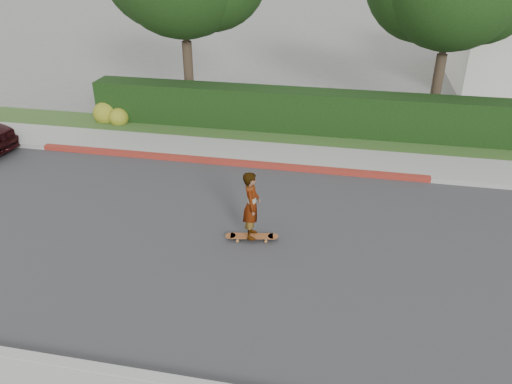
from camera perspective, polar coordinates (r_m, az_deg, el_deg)
ground at (r=11.31m, az=16.36°, el=-7.69°), size 120.00×120.00×0.00m
road at (r=11.31m, az=16.36°, el=-7.67°), size 60.00×8.00×0.01m
curb_far at (r=14.81m, az=15.52°, el=1.73°), size 60.00×0.20×0.15m
curb_red_section at (r=15.19m, az=-3.56°, el=3.45°), size 12.00×0.21×0.15m
sidewalk_far at (r=15.64m, az=15.37°, el=3.12°), size 60.00×1.60×0.12m
planting_strip at (r=17.11m, az=15.15°, el=5.31°), size 60.00×1.60×0.10m
hedge at (r=17.45m, az=5.42°, el=9.08°), size 15.00×1.00×1.50m
flowering_shrub at (r=19.13m, az=-16.37°, el=8.48°), size 1.40×1.00×0.90m
skateboard at (r=11.50m, az=-0.49°, el=-5.08°), size 1.24×0.44×0.11m
skateboarder at (r=11.07m, az=-0.51°, el=-1.52°), size 0.45×0.63×1.61m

